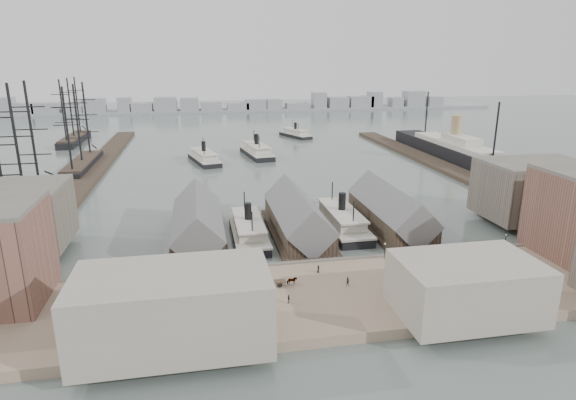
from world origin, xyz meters
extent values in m
plane|color=#4F5B57|center=(0.00, 0.00, 0.00)|extent=(900.00, 900.00, 0.00)
cube|color=#86705A|center=(0.00, -20.00, 1.00)|extent=(180.00, 30.00, 2.00)
cube|color=#59544C|center=(0.00, -5.20, 1.15)|extent=(180.00, 1.20, 2.30)
cube|color=#2D231C|center=(-68.00, 100.00, 0.80)|extent=(10.00, 220.00, 1.60)
cube|color=#2D231C|center=(78.00, 90.00, 0.80)|extent=(10.00, 180.00, 1.60)
cube|color=#2D231C|center=(-26.00, 16.00, 0.60)|extent=(14.00, 42.00, 1.20)
cube|color=#2D231C|center=(-26.00, 17.00, 3.70)|extent=(12.00, 36.00, 5.00)
cube|color=#59595B|center=(-26.00, 17.00, 6.30)|extent=(12.60, 37.00, 12.60)
cube|color=#2D231C|center=(0.00, 16.00, 0.60)|extent=(14.00, 42.00, 1.20)
cube|color=#2D231C|center=(0.00, 17.00, 3.70)|extent=(12.00, 36.00, 5.00)
cube|color=#59595B|center=(0.00, 17.00, 6.30)|extent=(12.60, 37.00, 12.60)
cube|color=#2D231C|center=(26.00, 16.00, 0.60)|extent=(14.00, 42.00, 1.20)
cube|color=#2D231C|center=(26.00, 17.00, 3.70)|extent=(12.00, 36.00, 5.00)
cube|color=#59595B|center=(26.00, 17.00, 6.30)|extent=(12.60, 37.00, 12.60)
cube|color=#60564C|center=(-70.00, 18.00, 9.00)|extent=(26.00, 20.00, 14.00)
cube|color=#60564C|center=(68.00, 15.00, 9.50)|extent=(28.00, 20.00, 15.00)
cube|color=gray|center=(20.00, -32.00, 7.00)|extent=(24.00, 16.00, 10.00)
cube|color=gray|center=(-30.00, -32.00, 8.00)|extent=(30.00, 16.00, 12.00)
cylinder|color=black|center=(-45.00, -7.00, 3.80)|extent=(0.16, 0.16, 3.60)
sphere|color=beige|center=(-45.00, -7.00, 5.70)|extent=(0.44, 0.44, 0.44)
cylinder|color=black|center=(-15.00, -7.00, 3.80)|extent=(0.16, 0.16, 3.60)
sphere|color=beige|center=(-15.00, -7.00, 5.70)|extent=(0.44, 0.44, 0.44)
cylinder|color=black|center=(15.00, -7.00, 3.80)|extent=(0.16, 0.16, 3.60)
sphere|color=beige|center=(15.00, -7.00, 5.70)|extent=(0.44, 0.44, 0.44)
cylinder|color=black|center=(45.00, -7.00, 3.80)|extent=(0.16, 0.16, 3.60)
sphere|color=beige|center=(45.00, -7.00, 5.70)|extent=(0.44, 0.44, 0.44)
cube|color=gray|center=(0.00, 340.00, 1.00)|extent=(500.00, 40.00, 2.00)
cube|color=gray|center=(-179.40, 330.00, 7.52)|extent=(18.77, 14.00, 15.03)
cube|color=gray|center=(-162.59, 330.00, 5.11)|extent=(17.36, 14.00, 10.23)
cube|color=gray|center=(-145.16, 330.00, 5.14)|extent=(20.65, 14.00, 10.28)
cube|color=gray|center=(-123.57, 330.00, 3.62)|extent=(14.71, 14.00, 7.23)
cube|color=gray|center=(-107.98, 330.00, 6.62)|extent=(17.63, 14.00, 13.23)
cube|color=gray|center=(-83.49, 330.00, 6.79)|extent=(10.74, 14.00, 13.58)
cube|color=gray|center=(-69.86, 330.00, 4.32)|extent=(18.06, 14.00, 8.64)
cube|color=gray|center=(-49.92, 330.00, 6.64)|extent=(18.55, 14.00, 13.29)
cube|color=gray|center=(-29.70, 330.00, 6.24)|extent=(15.33, 14.00, 12.47)
cube|color=gray|center=(-11.29, 330.00, 4.36)|extent=(17.56, 14.00, 8.72)
cube|color=gray|center=(11.96, 330.00, 3.82)|extent=(18.76, 14.00, 7.63)
cube|color=gray|center=(27.85, 330.00, 5.17)|extent=(17.61, 14.00, 10.35)
cube|color=gray|center=(44.04, 330.00, 5.15)|extent=(13.38, 14.00, 10.30)
cube|color=gray|center=(65.61, 330.00, 3.38)|extent=(20.73, 14.00, 6.75)
cube|color=gray|center=(85.69, 330.00, 7.79)|extent=(11.51, 14.00, 15.57)
cube|color=gray|center=(103.47, 330.00, 5.63)|extent=(18.17, 14.00, 11.26)
cube|color=gray|center=(125.20, 330.00, 5.92)|extent=(21.81, 14.00, 11.83)
cube|color=gray|center=(139.05, 330.00, 7.75)|extent=(11.12, 14.00, 15.50)
cube|color=gray|center=(159.69, 330.00, 5.14)|extent=(10.90, 14.00, 10.29)
cube|color=gray|center=(177.90, 330.00, 7.86)|extent=(17.95, 14.00, 15.72)
cube|color=gray|center=(197.92, 330.00, 5.26)|extent=(14.21, 14.00, 10.51)
cube|color=black|center=(-13.00, 17.22, 0.91)|extent=(8.13, 28.46, 1.83)
cube|color=beige|center=(-13.00, 17.22, 2.24)|extent=(8.54, 28.46, 0.51)
cube|color=beige|center=(-13.00, 17.22, 3.66)|extent=(6.61, 20.33, 2.24)
cube|color=beige|center=(-13.00, 17.22, 5.08)|extent=(7.11, 22.36, 0.41)
cylinder|color=black|center=(-13.00, 17.22, 7.32)|extent=(1.83, 1.83, 4.57)
cylinder|color=black|center=(-13.00, 26.36, 7.11)|extent=(0.30, 0.30, 6.10)
cylinder|color=black|center=(-13.00, 8.07, 7.11)|extent=(0.30, 0.30, 6.10)
cube|color=black|center=(13.00, 19.39, 0.99)|extent=(8.77, 30.69, 1.97)
cube|color=beige|center=(13.00, 19.39, 2.41)|extent=(9.21, 30.69, 0.55)
cube|color=beige|center=(13.00, 19.39, 3.95)|extent=(7.13, 21.92, 2.41)
cube|color=beige|center=(13.00, 19.39, 5.48)|extent=(7.67, 24.12, 0.44)
cylinder|color=black|center=(13.00, 19.39, 7.89)|extent=(1.97, 1.97, 4.93)
cylinder|color=black|center=(13.00, 29.25, 7.67)|extent=(0.33, 0.33, 6.58)
cylinder|color=black|center=(13.00, 9.52, 7.67)|extent=(0.33, 0.33, 6.58)
cube|color=black|center=(-22.24, 116.12, 0.92)|extent=(14.91, 29.73, 1.84)
cube|color=beige|center=(-22.24, 116.12, 2.25)|extent=(15.30, 29.83, 0.51)
cube|color=beige|center=(-22.24, 116.12, 3.68)|extent=(11.43, 21.43, 2.25)
cube|color=beige|center=(-22.24, 116.12, 5.11)|extent=(12.42, 23.54, 0.41)
cylinder|color=black|center=(-22.24, 116.12, 7.36)|extent=(1.84, 1.84, 4.60)
cylinder|color=black|center=(-22.24, 125.31, 7.15)|extent=(0.31, 0.31, 6.13)
cylinder|color=black|center=(-22.24, 106.92, 7.15)|extent=(0.31, 0.31, 6.13)
cube|color=black|center=(2.98, 126.29, 1.02)|extent=(13.60, 32.60, 2.03)
cube|color=beige|center=(2.98, 126.29, 2.48)|extent=(14.04, 32.66, 0.56)
cube|color=beige|center=(2.98, 126.29, 4.06)|extent=(10.59, 23.41, 2.48)
cube|color=beige|center=(2.98, 126.29, 5.64)|extent=(11.48, 25.73, 0.45)
cylinder|color=black|center=(2.98, 126.29, 8.13)|extent=(2.03, 2.03, 5.08)
cylinder|color=black|center=(2.98, 136.45, 7.90)|extent=(0.34, 0.34, 6.77)
cylinder|color=black|center=(2.98, 116.13, 7.90)|extent=(0.34, 0.34, 6.77)
cube|color=black|center=(33.08, 179.86, 0.83)|extent=(16.29, 26.63, 1.65)
cube|color=beige|center=(33.08, 179.86, 2.02)|extent=(16.63, 26.77, 0.46)
cube|color=beige|center=(33.08, 179.86, 3.31)|extent=(12.31, 19.29, 2.02)
cube|color=beige|center=(33.08, 179.86, 4.59)|extent=(13.41, 21.17, 0.37)
cylinder|color=black|center=(33.08, 179.86, 6.62)|extent=(1.65, 1.65, 4.14)
cylinder|color=black|center=(33.08, 188.13, 6.43)|extent=(0.28, 0.28, 5.51)
cylinder|color=black|center=(33.08, 171.59, 6.43)|extent=(0.28, 0.28, 5.51)
cube|color=black|center=(-78.39, 47.14, 1.88)|extent=(9.40, 64.72, 3.76)
cube|color=#2D231C|center=(-78.39, 47.14, 4.07)|extent=(8.87, 58.25, 0.63)
cylinder|color=black|center=(-78.39, 54.69, 20.88)|extent=(0.84, 0.84, 35.49)
cylinder|color=black|center=(-78.39, 69.79, 20.88)|extent=(0.84, 0.84, 35.49)
cube|color=black|center=(-73.43, 111.94, 1.72)|extent=(8.60, 49.71, 3.44)
cube|color=#2D231C|center=(-73.43, 111.94, 3.73)|extent=(8.13, 44.74, 0.57)
cylinder|color=black|center=(-73.43, 94.54, 19.12)|extent=(0.76, 0.76, 32.50)
cylinder|color=black|center=(-73.43, 111.94, 19.12)|extent=(0.76, 0.76, 32.50)
cylinder|color=black|center=(-73.43, 129.34, 19.12)|extent=(0.76, 0.76, 32.50)
cube|color=black|center=(-92.31, 183.40, 1.71)|extent=(8.57, 47.61, 3.43)
cube|color=#2D231C|center=(-92.31, 183.40, 3.71)|extent=(8.09, 42.85, 0.57)
cylinder|color=black|center=(-92.31, 166.73, 19.05)|extent=(0.76, 0.76, 32.38)
cylinder|color=black|center=(-92.31, 183.40, 19.05)|extent=(0.76, 0.76, 32.38)
cylinder|color=black|center=(-92.31, 200.06, 19.05)|extent=(0.76, 0.76, 32.38)
cube|color=black|center=(92.00, 101.01, 3.23)|extent=(13.99, 102.26, 6.46)
cube|color=beige|center=(92.00, 101.01, 7.53)|extent=(11.84, 59.20, 2.15)
cube|color=beige|center=(92.00, 95.62, 10.23)|extent=(8.61, 21.53, 3.23)
cylinder|color=tan|center=(92.00, 101.01, 15.07)|extent=(4.74, 4.74, 10.76)
cube|color=black|center=(31.95, -13.71, 2.37)|extent=(2.83, 8.82, 0.73)
cube|color=#2C3426|center=(31.95, -13.71, 3.92)|extent=(2.95, 9.29, 2.38)
cube|color=#59595B|center=(31.95, -13.71, 5.25)|extent=(3.16, 9.67, 0.27)
imported|color=black|center=(-28.39, -11.27, 2.81)|extent=(1.51, 1.35, 1.62)
cube|color=#3F2D21|center=(-30.99, -11.20, 2.90)|extent=(2.64, 1.58, 0.25)
cylinder|color=black|center=(-31.01, -11.90, 2.55)|extent=(1.10, 0.11, 1.10)
cylinder|color=black|center=(-30.97, -10.50, 2.55)|extent=(1.10, 0.11, 1.10)
imported|color=black|center=(-7.87, -15.53, 2.83)|extent=(1.99, 0.95, 1.66)
cube|color=#3F2D21|center=(-10.47, -15.61, 2.90)|extent=(2.64, 1.58, 0.25)
cylinder|color=black|center=(-10.45, -16.31, 2.55)|extent=(1.10, 0.11, 1.10)
cylinder|color=black|center=(-10.49, -14.91, 2.55)|extent=(1.10, 0.11, 1.10)
imported|color=black|center=(13.76, -23.05, 2.83)|extent=(1.94, 2.07, 1.67)
cube|color=#3F2D21|center=(11.36, -22.06, 2.90)|extent=(2.98, 2.38, 0.25)
cylinder|color=black|center=(11.09, -22.70, 2.55)|extent=(1.05, 0.49, 1.10)
cylinder|color=black|center=(11.63, -21.41, 2.55)|extent=(1.05, 0.49, 1.10)
imported|color=black|center=(-48.99, -13.73, 2.82)|extent=(0.73, 0.65, 1.64)
imported|color=black|center=(-47.41, -20.80, 2.80)|extent=(0.99, 0.94, 1.60)
imported|color=black|center=(-27.89, -8.00, 2.91)|extent=(1.08, 1.35, 1.82)
imported|color=black|center=(-9.92, -22.71, 2.81)|extent=(0.49, 0.98, 1.61)
imported|color=black|center=(-1.31, -10.97, 2.82)|extent=(0.90, 0.95, 1.63)
imported|color=black|center=(2.97, -17.90, 2.89)|extent=(0.75, 0.63, 1.78)
imported|color=black|center=(23.12, -12.82, 2.89)|extent=(0.96, 1.06, 1.78)
imported|color=black|center=(28.69, -24.78, 2.88)|extent=(1.27, 0.91, 1.77)
imported|color=black|center=(35.48, -11.50, 2.88)|extent=(1.04, 0.45, 1.76)
imported|color=black|center=(-41.75, -16.78, 2.81)|extent=(0.89, 0.70, 1.61)
camera|label=1|loc=(-24.97, -101.10, 45.49)|focal=30.00mm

